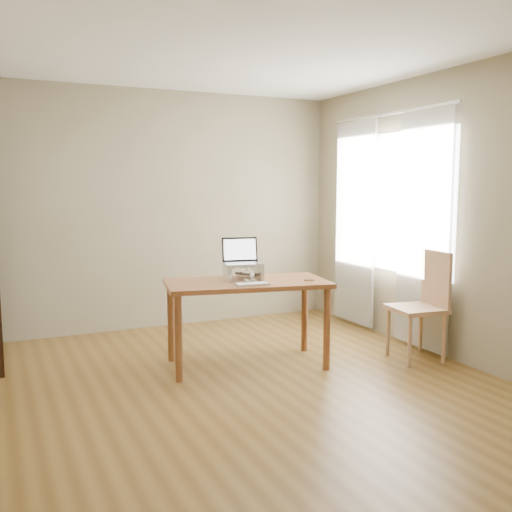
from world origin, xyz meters
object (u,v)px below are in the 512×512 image
(desk, at_px, (247,292))
(cat, at_px, (242,272))
(laptop, at_px, (240,257))
(keyboard, at_px, (252,284))
(chair, at_px, (423,301))

(desk, bearing_deg, cat, 101.27)
(laptop, xyz_separation_m, cat, (-0.00, -0.03, -0.13))
(keyboard, bearing_deg, laptop, 89.04)
(keyboard, bearing_deg, desk, 84.36)
(cat, bearing_deg, desk, -88.78)
(cat, height_order, chair, chair)
(desk, xyz_separation_m, cat, (-0.00, 0.11, 0.16))
(laptop, xyz_separation_m, chair, (1.52, -0.64, -0.41))
(laptop, bearing_deg, chair, -12.08)
(keyboard, xyz_separation_m, chair, (1.57, -0.28, -0.23))
(cat, distance_m, chair, 1.67)
(desk, distance_m, chair, 1.61)
(laptop, distance_m, chair, 1.70)
(keyboard, height_order, chair, chair)
(keyboard, relative_size, chair, 0.30)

